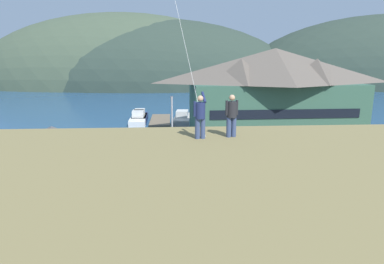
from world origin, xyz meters
name	(u,v)px	position (x,y,z in m)	size (l,w,h in m)	color
ground_plane	(201,221)	(0.00, 0.00, 0.00)	(600.00, 600.00, 0.00)	#66604C
parking_lot_pad	(195,190)	(0.00, 5.00, 0.05)	(40.00, 20.00, 0.10)	slate
bay_water	(179,102)	(0.00, 60.00, 0.01)	(360.00, 84.00, 0.03)	navy
far_hill_west_ridge	(124,85)	(-21.57, 116.74, 0.00)	(119.01, 62.10, 57.23)	#42513D
far_hill_east_peak	(154,85)	(-9.06, 116.35, 0.00)	(120.45, 66.59, 53.01)	#2D3D33
harbor_lodge	(274,91)	(11.60, 22.38, 6.29)	(22.95, 11.27, 11.80)	#38604C
storage_shed_near_lot	(55,161)	(-10.58, 4.40, 2.91)	(5.68, 5.63, 5.60)	beige
wharf_dock	(160,121)	(-3.74, 33.51, 0.35)	(3.20, 10.23, 0.70)	#70604C
moored_boat_wharfside	(139,119)	(-7.40, 34.21, 0.72)	(2.77, 8.19, 2.16)	silver
moored_boat_outer_mooring	(183,118)	(-0.04, 33.81, 0.72)	(3.65, 8.65, 2.16)	#A8A399
moored_boat_inner_slip	(140,117)	(-7.29, 35.67, 0.72)	(2.54, 7.56, 2.16)	navy
parked_car_mid_row_near	(1,173)	(-16.21, 7.36, 1.06)	(4.33, 2.33, 1.82)	black
parked_car_front_row_silver	(120,206)	(-5.21, 0.35, 1.06)	(4.26, 2.17, 1.82)	silver
parked_car_front_row_end	(380,192)	(13.11, 1.51, 1.06)	(4.33, 2.31, 1.82)	silver
parked_car_corner_spot	(205,167)	(1.09, 7.68, 1.06)	(4.33, 2.32, 1.82)	#9EA3A8
parked_car_back_row_right	(238,202)	(2.53, 0.51, 1.06)	(4.23, 2.12, 1.82)	slate
parked_car_mid_row_center	(151,174)	(-3.62, 6.32, 1.06)	(4.21, 2.07, 1.82)	black
parking_light_pole	(172,128)	(-1.78, 10.56, 4.08)	(0.24, 0.78, 6.88)	#ADADB2
person_kite_flyer	(200,115)	(-0.65, -6.59, 8.18)	(0.52, 0.68, 1.86)	#384770
person_companion	(232,114)	(0.65, -6.39, 8.16)	(0.54, 0.40, 1.74)	#384770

